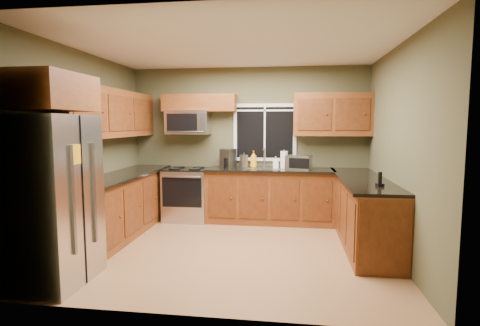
% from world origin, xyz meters
% --- Properties ---
extents(floor, '(4.20, 4.20, 0.00)m').
position_xyz_m(floor, '(0.00, 0.00, 0.00)').
color(floor, '#9C6B44').
rests_on(floor, ground).
extents(ceiling, '(4.20, 4.20, 0.00)m').
position_xyz_m(ceiling, '(0.00, 0.00, 2.70)').
color(ceiling, white).
rests_on(ceiling, back_wall).
extents(back_wall, '(4.20, 0.00, 4.20)m').
position_xyz_m(back_wall, '(0.00, 1.80, 1.35)').
color(back_wall, '#4E4C30').
rests_on(back_wall, ground).
extents(front_wall, '(4.20, 0.00, 4.20)m').
position_xyz_m(front_wall, '(0.00, -1.80, 1.35)').
color(front_wall, '#4E4C30').
rests_on(front_wall, ground).
extents(left_wall, '(0.00, 3.60, 3.60)m').
position_xyz_m(left_wall, '(-2.10, 0.00, 1.35)').
color(left_wall, '#4E4C30').
rests_on(left_wall, ground).
extents(right_wall, '(0.00, 3.60, 3.60)m').
position_xyz_m(right_wall, '(2.10, 0.00, 1.35)').
color(right_wall, '#4E4C30').
rests_on(right_wall, ground).
extents(window, '(1.12, 0.03, 1.02)m').
position_xyz_m(window, '(0.30, 1.78, 1.55)').
color(window, white).
rests_on(window, back_wall).
extents(base_cabinets_left, '(0.60, 2.65, 0.90)m').
position_xyz_m(base_cabinets_left, '(-1.80, 0.48, 0.45)').
color(base_cabinets_left, brown).
rests_on(base_cabinets_left, ground).
extents(countertop_left, '(0.65, 2.65, 0.04)m').
position_xyz_m(countertop_left, '(-1.78, 0.48, 0.92)').
color(countertop_left, black).
rests_on(countertop_left, base_cabinets_left).
extents(base_cabinets_back, '(2.17, 0.60, 0.90)m').
position_xyz_m(base_cabinets_back, '(0.42, 1.50, 0.45)').
color(base_cabinets_back, brown).
rests_on(base_cabinets_back, ground).
extents(countertop_back, '(2.17, 0.65, 0.04)m').
position_xyz_m(countertop_back, '(0.42, 1.48, 0.92)').
color(countertop_back, black).
rests_on(countertop_back, base_cabinets_back).
extents(base_cabinets_peninsula, '(0.60, 2.52, 0.90)m').
position_xyz_m(base_cabinets_peninsula, '(1.80, 0.54, 0.45)').
color(base_cabinets_peninsula, brown).
rests_on(base_cabinets_peninsula, ground).
extents(countertop_peninsula, '(0.65, 2.50, 0.04)m').
position_xyz_m(countertop_peninsula, '(1.78, 0.55, 0.92)').
color(countertop_peninsula, black).
rests_on(countertop_peninsula, base_cabinets_peninsula).
extents(upper_cabinets_left, '(0.33, 2.65, 0.72)m').
position_xyz_m(upper_cabinets_left, '(-1.94, 0.48, 1.86)').
color(upper_cabinets_left, brown).
rests_on(upper_cabinets_left, left_wall).
extents(upper_cabinets_back_left, '(1.30, 0.33, 0.30)m').
position_xyz_m(upper_cabinets_back_left, '(-0.85, 1.64, 2.07)').
color(upper_cabinets_back_left, brown).
rests_on(upper_cabinets_back_left, back_wall).
extents(upper_cabinets_back_right, '(1.30, 0.33, 0.72)m').
position_xyz_m(upper_cabinets_back_right, '(1.45, 1.64, 1.86)').
color(upper_cabinets_back_right, brown).
rests_on(upper_cabinets_back_right, back_wall).
extents(upper_cabinet_over_fridge, '(0.72, 0.90, 0.38)m').
position_xyz_m(upper_cabinet_over_fridge, '(-1.74, -1.30, 2.03)').
color(upper_cabinet_over_fridge, brown).
rests_on(upper_cabinet_over_fridge, left_wall).
extents(refrigerator, '(0.74, 0.90, 1.80)m').
position_xyz_m(refrigerator, '(-1.74, -1.30, 0.90)').
color(refrigerator, '#B7B7BC').
rests_on(refrigerator, ground).
extents(range, '(0.76, 0.69, 0.94)m').
position_xyz_m(range, '(-1.05, 1.47, 0.47)').
color(range, '#B7B7BC').
rests_on(range, ground).
extents(microwave, '(0.76, 0.41, 0.42)m').
position_xyz_m(microwave, '(-1.05, 1.61, 1.73)').
color(microwave, '#B7B7BC').
rests_on(microwave, back_wall).
extents(sink, '(0.60, 0.42, 0.36)m').
position_xyz_m(sink, '(0.30, 1.49, 0.95)').
color(sink, slate).
rests_on(sink, countertop_back).
extents(toaster_oven, '(0.46, 0.40, 0.25)m').
position_xyz_m(toaster_oven, '(0.90, 1.38, 1.06)').
color(toaster_oven, '#B7B7BC').
rests_on(toaster_oven, countertop_back).
extents(coffee_maker, '(0.28, 0.32, 0.33)m').
position_xyz_m(coffee_maker, '(-0.32, 1.54, 1.09)').
color(coffee_maker, slate).
rests_on(coffee_maker, countertop_back).
extents(kettle, '(0.18, 0.18, 0.27)m').
position_xyz_m(kettle, '(-0.05, 1.62, 1.07)').
color(kettle, '#B7B7BC').
rests_on(kettle, countertop_back).
extents(paper_towel_roll, '(0.14, 0.14, 0.33)m').
position_xyz_m(paper_towel_roll, '(0.65, 1.59, 1.09)').
color(paper_towel_roll, white).
rests_on(paper_towel_roll, countertop_back).
extents(soap_bottle_a, '(0.12, 0.13, 0.30)m').
position_xyz_m(soap_bottle_a, '(0.12, 1.60, 1.09)').
color(soap_bottle_a, '#F0AE16').
rests_on(soap_bottle_a, countertop_back).
extents(soap_bottle_b, '(0.10, 0.10, 0.20)m').
position_xyz_m(soap_bottle_b, '(0.51, 1.56, 1.04)').
color(soap_bottle_b, white).
rests_on(soap_bottle_b, countertop_back).
extents(cordless_phone, '(0.10, 0.10, 0.18)m').
position_xyz_m(cordless_phone, '(1.85, -0.15, 0.99)').
color(cordless_phone, black).
rests_on(cordless_phone, countertop_peninsula).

